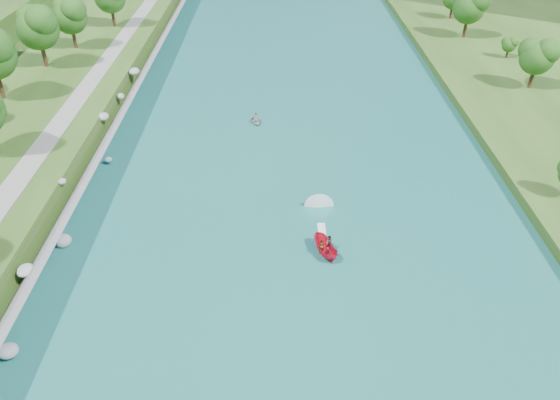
{
  "coord_description": "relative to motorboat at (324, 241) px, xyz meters",
  "views": [
    {
      "loc": [
        -2.01,
        -35.66,
        37.44
      ],
      "look_at": [
        -1.57,
        16.32,
        2.5
      ],
      "focal_mm": 35.0,
      "sensor_mm": 36.0,
      "label": 1
    }
  ],
  "objects": [
    {
      "name": "riverside_path",
      "position": [
        -35.67,
        9.13,
        2.72
      ],
      "size": [
        3.0,
        200.0,
        0.1
      ],
      "primitive_type": "cube",
      "color": "gray",
      "rests_on": "berm_west"
    },
    {
      "name": "ground",
      "position": [
        -3.17,
        -10.87,
        -0.83
      ],
      "size": [
        260.0,
        260.0,
        0.0
      ],
      "primitive_type": "plane",
      "color": "#2D5119",
      "rests_on": "ground"
    },
    {
      "name": "motorboat",
      "position": [
        0.0,
        0.0,
        0.0
      ],
      "size": [
        3.6,
        19.13,
        2.04
      ],
      "rotation": [
        0.0,
        0.0,
        3.49
      ],
      "color": "red",
      "rests_on": "river_water"
    },
    {
      "name": "river_water",
      "position": [
        -3.17,
        9.13,
        -0.78
      ],
      "size": [
        55.0,
        240.0,
        0.1
      ],
      "primitive_type": "cube",
      "color": "#185E5B",
      "rests_on": "ground"
    },
    {
      "name": "raft",
      "position": [
        -8.26,
        30.63,
        -0.36
      ],
      "size": [
        2.81,
        3.39,
        1.68
      ],
      "rotation": [
        0.0,
        0.0,
        0.27
      ],
      "color": "gray",
      "rests_on": "river_water"
    },
    {
      "name": "riprap_bank",
      "position": [
        -29.01,
        8.37,
        0.96
      ],
      "size": [
        4.6,
        236.0,
        4.05
      ],
      "color": "slate",
      "rests_on": "ground"
    }
  ]
}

